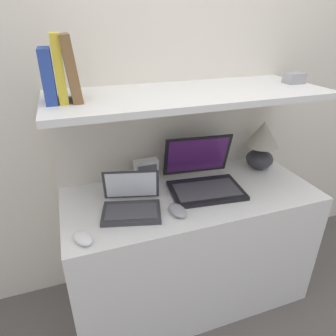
% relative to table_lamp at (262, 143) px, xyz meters
% --- Properties ---
extents(ground_plane, '(12.00, 12.00, 0.00)m').
position_rel_table_lamp_xyz_m(ground_plane, '(-0.49, -0.42, -0.86)').
color(ground_plane, '#56514C').
extents(wall_back, '(6.00, 0.05, 2.40)m').
position_rel_table_lamp_xyz_m(wall_back, '(-0.49, 0.20, 0.34)').
color(wall_back, silver).
rests_on(wall_back, ground_plane).
extents(desk, '(1.28, 0.55, 0.70)m').
position_rel_table_lamp_xyz_m(desk, '(-0.49, -0.14, -0.51)').
color(desk, white).
rests_on(desk, ground_plane).
extents(back_riser, '(1.28, 0.04, 1.18)m').
position_rel_table_lamp_xyz_m(back_riser, '(-0.49, 0.15, -0.27)').
color(back_riser, silver).
rests_on(back_riser, ground_plane).
extents(shelf, '(1.28, 0.50, 0.03)m').
position_rel_table_lamp_xyz_m(shelf, '(-0.49, -0.08, 0.33)').
color(shelf, white).
rests_on(shelf, back_riser).
extents(table_lamp, '(0.19, 0.19, 0.29)m').
position_rel_table_lamp_xyz_m(table_lamp, '(0.00, 0.00, 0.00)').
color(table_lamp, '#2D2D33').
rests_on(table_lamp, desk).
extents(laptop_large, '(0.40, 0.37, 0.25)m').
position_rel_table_lamp_xyz_m(laptop_large, '(-0.41, -0.10, -0.11)').
color(laptop_large, black).
rests_on(laptop_large, desk).
extents(laptop_small, '(0.31, 0.27, 0.17)m').
position_rel_table_lamp_xyz_m(laptop_small, '(-0.82, -0.19, -0.12)').
color(laptop_small, '#333338').
rests_on(laptop_small, desk).
extents(computer_mouse, '(0.09, 0.13, 0.04)m').
position_rel_table_lamp_xyz_m(computer_mouse, '(-0.63, -0.28, -0.14)').
color(computer_mouse, '#99999E').
rests_on(computer_mouse, desk).
extents(second_mouse, '(0.10, 0.12, 0.04)m').
position_rel_table_lamp_xyz_m(second_mouse, '(-1.05, -0.34, -0.14)').
color(second_mouse, white).
rests_on(second_mouse, desk).
extents(router_box, '(0.13, 0.05, 0.13)m').
position_rel_table_lamp_xyz_m(router_box, '(-0.68, 0.05, -0.09)').
color(router_box, white).
rests_on(router_box, desk).
extents(book_blue, '(0.04, 0.16, 0.20)m').
position_rel_table_lamp_xyz_m(book_blue, '(-1.08, -0.08, 0.44)').
color(book_blue, '#284293').
rests_on(book_blue, shelf).
extents(book_yellow, '(0.03, 0.14, 0.25)m').
position_rel_table_lamp_xyz_m(book_yellow, '(-1.04, -0.08, 0.47)').
color(book_yellow, gold).
rests_on(book_yellow, shelf).
extents(book_brown, '(0.06, 0.17, 0.25)m').
position_rel_table_lamp_xyz_m(book_brown, '(-1.00, -0.08, 0.47)').
color(book_brown, brown).
rests_on(book_brown, shelf).
extents(shelf_gadget, '(0.09, 0.07, 0.05)m').
position_rel_table_lamp_xyz_m(shelf_gadget, '(0.08, -0.08, 0.37)').
color(shelf_gadget, '#99999E').
rests_on(shelf_gadget, shelf).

